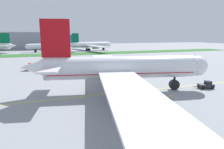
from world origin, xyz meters
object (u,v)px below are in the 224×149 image
(pushback_tug, at_px, (206,85))
(service_truck_baggage_loader, at_px, (32,66))
(airliner_foreground, at_px, (119,68))
(ground_crew_wingwalker_port, at_px, (171,97))
(ground_crew_marshaller_front, at_px, (116,112))
(parked_airliner_far_right, at_px, (90,45))
(parked_airliner_far_centre, at_px, (53,46))

(pushback_tug, height_order, service_truck_baggage_loader, service_truck_baggage_loader)
(airliner_foreground, height_order, ground_crew_wingwalker_port, airliner_foreground)
(ground_crew_marshaller_front, bearing_deg, pushback_tug, 18.54)
(pushback_tug, distance_m, service_truck_baggage_loader, 68.30)
(airliner_foreground, xyz_separation_m, ground_crew_wingwalker_port, (8.21, -11.38, -5.39))
(airliner_foreground, height_order, service_truck_baggage_loader, airliner_foreground)
(parked_airliner_far_right, bearing_deg, parked_airliner_far_centre, 176.68)
(ground_crew_marshaller_front, bearing_deg, parked_airliner_far_centre, 90.54)
(airliner_foreground, bearing_deg, parked_airliner_far_right, 79.60)
(airliner_foreground, height_order, ground_crew_marshaller_front, airliner_foreground)
(parked_airliner_far_centre, xyz_separation_m, parked_airliner_far_right, (34.68, -2.01, 0.53))
(pushback_tug, relative_size, parked_airliner_far_centre, 0.08)
(service_truck_baggage_loader, height_order, parked_airliner_far_right, parked_airliner_far_right)
(ground_crew_wingwalker_port, height_order, parked_airliner_far_centre, parked_airliner_far_centre)
(pushback_tug, distance_m, parked_airliner_far_centre, 153.72)
(parked_airliner_far_right, bearing_deg, pushback_tug, -90.60)
(ground_crew_wingwalker_port, bearing_deg, service_truck_baggage_loader, 119.59)
(airliner_foreground, distance_m, parked_airliner_far_centre, 145.00)
(ground_crew_wingwalker_port, height_order, parked_airliner_far_right, parked_airliner_far_right)
(ground_crew_marshaller_front, distance_m, parked_airliner_far_right, 162.13)
(service_truck_baggage_loader, xyz_separation_m, parked_airliner_far_centre, (14.54, 101.13, 3.46))
(ground_crew_marshaller_front, relative_size, service_truck_baggage_loader, 0.29)
(airliner_foreground, height_order, parked_airliner_far_centre, airliner_foreground)
(pushback_tug, bearing_deg, ground_crew_marshaller_front, -161.46)
(parked_airliner_far_centre, bearing_deg, parked_airliner_far_right, -3.32)
(pushback_tug, relative_size, parked_airliner_far_right, 0.08)
(service_truck_baggage_loader, relative_size, parked_airliner_far_centre, 0.08)
(pushback_tug, height_order, parked_airliner_far_centre, parked_airliner_far_centre)
(service_truck_baggage_loader, distance_m, parked_airliner_far_centre, 102.23)
(parked_airliner_far_centre, bearing_deg, ground_crew_wingwalker_port, -83.90)
(parked_airliner_far_centre, bearing_deg, airliner_foreground, -86.65)
(airliner_foreground, relative_size, ground_crew_wingwalker_port, 47.84)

